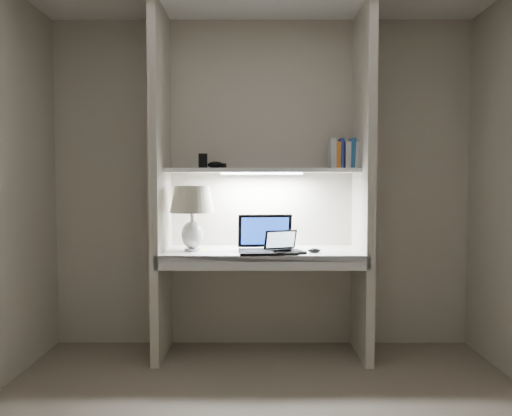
{
  "coord_description": "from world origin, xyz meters",
  "views": [
    {
      "loc": [
        -0.03,
        -2.36,
        1.27
      ],
      "look_at": [
        -0.04,
        1.05,
        1.09
      ],
      "focal_mm": 35.0,
      "sensor_mm": 36.0,
      "label": 1
    }
  ],
  "objects_px": {
    "speaker": "(284,239)",
    "book_row": "(343,154)",
    "laptop_main": "(266,244)",
    "table_lamp": "(192,207)",
    "laptop_netbook": "(284,248)"
  },
  "relations": [
    {
      "from": "table_lamp",
      "to": "book_row",
      "type": "xyz_separation_m",
      "value": [
        1.1,
        0.15,
        0.38
      ]
    },
    {
      "from": "laptop_main",
      "to": "laptop_netbook",
      "type": "height_order",
      "value": "laptop_main"
    },
    {
      "from": "laptop_main",
      "to": "speaker",
      "type": "distance_m",
      "value": 0.28
    },
    {
      "from": "laptop_netbook",
      "to": "table_lamp",
      "type": "bearing_deg",
      "value": 150.98
    },
    {
      "from": "laptop_netbook",
      "to": "laptop_main",
      "type": "bearing_deg",
      "value": 137.31
    },
    {
      "from": "laptop_netbook",
      "to": "book_row",
      "type": "xyz_separation_m",
      "value": [
        0.45,
        0.25,
        0.66
      ]
    },
    {
      "from": "speaker",
      "to": "laptop_netbook",
      "type": "bearing_deg",
      "value": -113.79
    },
    {
      "from": "laptop_main",
      "to": "book_row",
      "type": "height_order",
      "value": "book_row"
    },
    {
      "from": "laptop_netbook",
      "to": "speaker",
      "type": "relative_size",
      "value": 2.36
    },
    {
      "from": "table_lamp",
      "to": "laptop_netbook",
      "type": "xyz_separation_m",
      "value": [
        0.65,
        -0.1,
        -0.28
      ]
    },
    {
      "from": "speaker",
      "to": "book_row",
      "type": "xyz_separation_m",
      "value": [
        0.43,
        -0.05,
        0.64
      ]
    },
    {
      "from": "laptop_main",
      "to": "laptop_netbook",
      "type": "xyz_separation_m",
      "value": [
        0.12,
        -0.05,
        -0.02
      ]
    },
    {
      "from": "book_row",
      "to": "table_lamp",
      "type": "bearing_deg",
      "value": -172.31
    },
    {
      "from": "speaker",
      "to": "laptop_main",
      "type": "bearing_deg",
      "value": -140.17
    },
    {
      "from": "laptop_main",
      "to": "laptop_netbook",
      "type": "relative_size",
      "value": 1.42
    }
  ]
}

